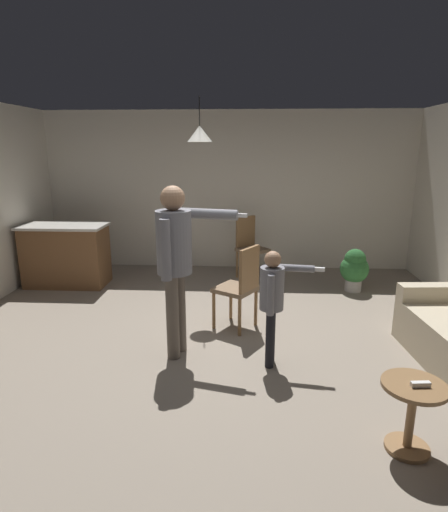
# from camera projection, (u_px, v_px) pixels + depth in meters

# --- Properties ---
(ground) EXTENTS (7.68, 7.68, 0.00)m
(ground) POSITION_uv_depth(u_px,v_px,m) (215.00, 346.00, 4.51)
(ground) COLOR gray
(wall_back) EXTENTS (6.40, 0.10, 2.70)m
(wall_back) POSITION_uv_depth(u_px,v_px,m) (228.00, 191.00, 7.27)
(wall_back) COLOR silver
(wall_back) RESTS_ON ground
(kitchen_counter) EXTENTS (1.26, 0.66, 0.95)m
(kitchen_counter) POSITION_uv_depth(u_px,v_px,m) (66.00, 255.00, 6.44)
(kitchen_counter) COLOR brown
(kitchen_counter) RESTS_ON ground
(side_table_by_couch) EXTENTS (0.44, 0.44, 0.52)m
(side_table_by_couch) POSITION_uv_depth(u_px,v_px,m) (412.00, 409.00, 2.89)
(side_table_by_couch) COLOR olive
(side_table_by_couch) RESTS_ON ground
(person_adult) EXTENTS (0.89, 0.49, 1.74)m
(person_adult) POSITION_uv_depth(u_px,v_px,m) (176.00, 253.00, 4.08)
(person_adult) COLOR #60564C
(person_adult) RESTS_ON ground
(person_child) EXTENTS (0.61, 0.33, 1.15)m
(person_child) POSITION_uv_depth(u_px,v_px,m) (273.00, 296.00, 3.97)
(person_child) COLOR black
(person_child) RESTS_ON ground
(dining_chair_by_counter) EXTENTS (0.58, 0.58, 1.00)m
(dining_chair_by_counter) POSITION_uv_depth(u_px,v_px,m) (241.00, 284.00, 4.83)
(dining_chair_by_counter) COLOR olive
(dining_chair_by_counter) RESTS_ON ground
(dining_chair_near_wall) EXTENTS (0.59, 0.59, 1.00)m
(dining_chair_near_wall) POSITION_uv_depth(u_px,v_px,m) (250.00, 245.00, 6.81)
(dining_chair_near_wall) COLOR olive
(dining_chair_near_wall) RESTS_ON ground
(potted_plant_corner) EXTENTS (0.42, 0.42, 0.64)m
(potted_plant_corner) POSITION_uv_depth(u_px,v_px,m) (354.00, 268.00, 6.18)
(potted_plant_corner) COLOR #B7B2AD
(potted_plant_corner) RESTS_ON ground
(spare_remote_on_table) EXTENTS (0.13, 0.05, 0.04)m
(spare_remote_on_table) POSITION_uv_depth(u_px,v_px,m) (420.00, 384.00, 2.80)
(spare_remote_on_table) COLOR white
(spare_remote_on_table) RESTS_ON side_table_by_couch
(ceiling_light_pendant) EXTENTS (0.32, 0.32, 0.55)m
(ceiling_light_pendant) POSITION_uv_depth(u_px,v_px,m) (200.00, 134.00, 5.26)
(ceiling_light_pendant) COLOR silver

